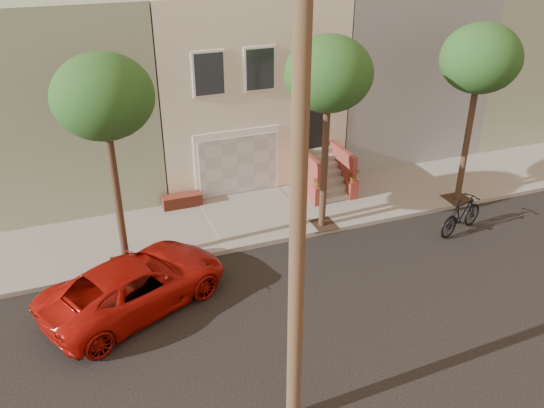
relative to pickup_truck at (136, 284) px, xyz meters
name	(u,v)px	position (x,y,z in m)	size (l,w,h in m)	color
ground	(349,301)	(5.48, -1.86, -0.71)	(90.00, 90.00, 0.00)	black
sidewalk	(279,213)	(5.48, 3.49, -0.64)	(40.00, 3.70, 0.15)	gray
house_row	(227,73)	(5.48, 9.33, 2.93)	(33.10, 11.70, 7.00)	silver
tree_left	(103,98)	(-0.02, 2.04, 4.54)	(2.70, 2.57, 6.30)	#2D2116
tree_mid	(329,75)	(6.48, 2.04, 4.54)	(2.70, 2.57, 6.30)	#2D2116
tree_right	(481,60)	(11.98, 2.04, 4.54)	(2.70, 2.57, 6.30)	#2D2116
pickup_truck	(136,284)	(0.00, 0.00, 0.00)	(2.36, 5.12, 1.42)	#A7110B
motorcycle	(462,215)	(10.71, 0.23, -0.07)	(0.60, 2.14, 1.28)	black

